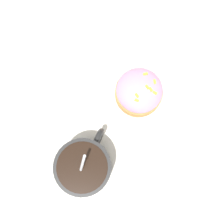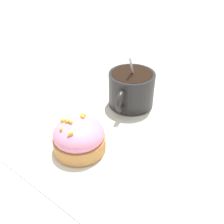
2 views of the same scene
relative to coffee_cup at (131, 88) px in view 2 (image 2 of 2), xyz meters
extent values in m
plane|color=#B2B2B7|center=(0.07, 0.01, -0.04)|extent=(3.00, 3.00, 0.00)
cube|color=white|center=(0.07, 0.01, -0.04)|extent=(0.35, 0.35, 0.00)
cylinder|color=black|center=(0.00, 0.00, 0.00)|extent=(0.08, 0.08, 0.06)
cylinder|color=black|center=(0.00, 0.00, 0.02)|extent=(0.07, 0.07, 0.01)
torus|color=black|center=(0.04, 0.01, 0.00)|extent=(0.04, 0.02, 0.04)
ellipsoid|color=silver|center=(0.02, 0.00, -0.03)|extent=(0.03, 0.02, 0.01)
cylinder|color=silver|center=(-0.01, 0.00, 0.02)|extent=(0.05, 0.01, 0.09)
cylinder|color=#C18442|center=(0.15, 0.00, -0.02)|extent=(0.08, 0.08, 0.02)
ellipsoid|color=pink|center=(0.15, 0.00, -0.01)|extent=(0.08, 0.08, 0.04)
cube|color=yellow|center=(0.17, 0.01, 0.01)|extent=(0.01, 0.01, 0.00)
cube|color=yellow|center=(0.16, -0.01, 0.01)|extent=(0.01, 0.01, 0.00)
cube|color=yellow|center=(0.17, -0.01, 0.01)|extent=(0.01, 0.01, 0.00)
cube|color=yellow|center=(0.13, 0.00, 0.01)|extent=(0.01, 0.01, 0.00)
cube|color=yellow|center=(0.13, -0.01, 0.01)|extent=(0.00, 0.01, 0.00)
cube|color=yellow|center=(0.16, -0.01, 0.02)|extent=(0.01, 0.01, 0.00)
cube|color=yellow|center=(0.16, -0.02, 0.01)|extent=(0.00, 0.01, 0.00)
camera|label=1|loc=(0.02, -0.04, 0.48)|focal=50.00mm
camera|label=2|loc=(0.36, 0.21, 0.24)|focal=42.00mm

